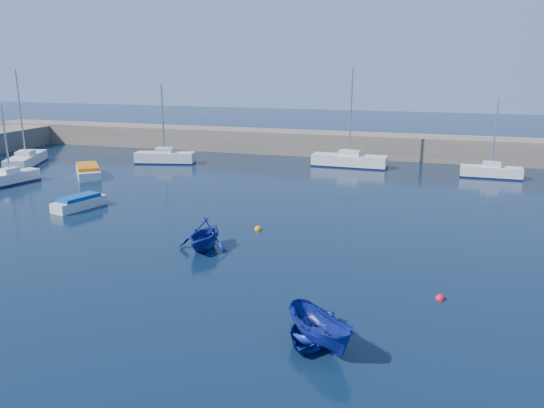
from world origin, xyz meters
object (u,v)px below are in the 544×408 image
(sailboat_7, at_px, (491,172))
(sailboat_4, at_px, (26,160))
(sailboat_6, at_px, (349,160))
(dinghy_left, at_px, (204,234))
(dinghy_center, at_px, (312,331))
(motorboat_1, at_px, (79,202))
(dinghy_right, at_px, (321,330))
(sailboat_3, at_px, (11,178))
(sailboat_5, at_px, (165,157))
(motorboat_2, at_px, (88,171))

(sailboat_7, bearing_deg, sailboat_4, 100.53)
(sailboat_6, relative_size, dinghy_left, 2.90)
(sailboat_6, height_order, dinghy_center, sailboat_6)
(motorboat_1, bearing_deg, dinghy_right, -19.24)
(sailboat_4, distance_m, motorboat_1, 20.79)
(sailboat_7, xyz_separation_m, dinghy_right, (-8.80, -35.09, 0.09))
(motorboat_1, bearing_deg, sailboat_3, 169.14)
(dinghy_right, bearing_deg, sailboat_6, 50.85)
(sailboat_3, relative_size, sailboat_5, 0.83)
(motorboat_2, xyz_separation_m, dinghy_right, (27.80, -24.38, 0.17))
(motorboat_1, relative_size, dinghy_right, 1.18)
(sailboat_4, distance_m, motorboat_2, 10.11)
(motorboat_1, bearing_deg, sailboat_4, 155.85)
(sailboat_3, height_order, dinghy_right, sailboat_3)
(sailboat_6, xyz_separation_m, dinghy_left, (-3.85, -27.99, 0.24))
(sailboat_3, xyz_separation_m, sailboat_6, (27.52, 17.24, 0.10))
(motorboat_2, bearing_deg, sailboat_6, -11.19)
(sailboat_6, relative_size, dinghy_right, 2.78)
(sailboat_6, bearing_deg, sailboat_4, 107.87)
(motorboat_1, relative_size, motorboat_2, 0.78)
(sailboat_5, xyz_separation_m, motorboat_2, (-3.63, -8.44, -0.14))
(sailboat_7, distance_m, motorboat_1, 36.59)
(sailboat_3, height_order, sailboat_6, sailboat_6)
(sailboat_6, xyz_separation_m, motorboat_1, (-16.42, -22.52, -0.21))
(sailboat_7, height_order, dinghy_right, sailboat_7)
(dinghy_center, bearing_deg, sailboat_7, 78.10)
(sailboat_6, height_order, motorboat_2, sailboat_6)
(sailboat_7, relative_size, dinghy_left, 2.12)
(sailboat_3, height_order, sailboat_5, sailboat_5)
(sailboat_6, height_order, sailboat_7, sailboat_6)
(sailboat_6, relative_size, dinghy_center, 2.91)
(sailboat_7, xyz_separation_m, motorboat_1, (-30.07, -20.84, -0.14))
(sailboat_4, relative_size, sailboat_6, 0.98)
(motorboat_2, bearing_deg, sailboat_3, -172.98)
(sailboat_5, xyz_separation_m, motorboat_1, (2.90, -18.57, -0.21))
(sailboat_4, relative_size, sailboat_7, 1.34)
(sailboat_4, height_order, dinghy_right, sailboat_4)
(dinghy_center, bearing_deg, sailboat_6, 99.97)
(dinghy_center, distance_m, dinghy_right, 0.72)
(sailboat_4, relative_size, dinghy_center, 2.85)
(sailboat_5, relative_size, sailboat_6, 0.84)
(sailboat_5, xyz_separation_m, dinghy_center, (23.72, -32.38, -0.31))
(sailboat_4, height_order, sailboat_6, sailboat_6)
(motorboat_2, bearing_deg, dinghy_right, -80.83)
(sailboat_3, xyz_separation_m, dinghy_right, (32.38, -19.54, 0.12))
(dinghy_right, bearing_deg, sailboat_3, 102.21)
(dinghy_center, xyz_separation_m, dinghy_right, (0.45, -0.44, 0.34))
(sailboat_4, relative_size, motorboat_1, 2.32)
(sailboat_3, relative_size, motorboat_1, 1.64)
(sailboat_5, bearing_deg, dinghy_right, -156.36)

